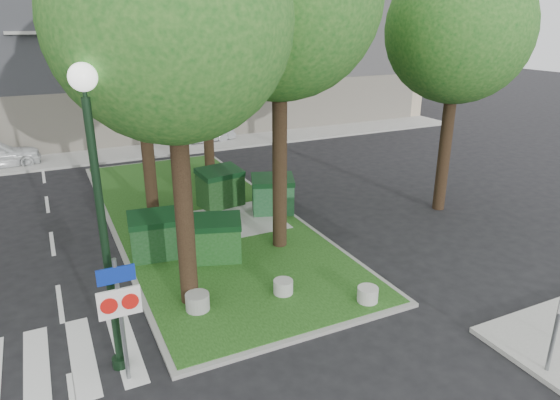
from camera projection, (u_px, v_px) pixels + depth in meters
ground at (287, 342)px, 11.23m from camera, size 120.00×120.00×0.00m
median_island at (201, 217)px, 18.17m from camera, size 6.00×16.00×0.12m
median_kerb at (201, 217)px, 18.18m from camera, size 6.30×16.30×0.10m
building_sidewalk at (133, 153)px, 26.84m from camera, size 42.00×3.00×0.12m
zebra_crossing at (104, 350)px, 10.96m from camera, size 5.00×3.00×0.01m
tree_median_mid at (137, 14)px, 16.12m from camera, size 4.80×4.80×9.99m
tree_street_right at (461, 14)px, 16.83m from camera, size 5.00×5.00×10.06m
dumpster_a at (155, 236)px, 14.82m from camera, size 1.61×1.22×1.38m
dumpster_b at (217, 239)px, 14.68m from camera, size 1.68×1.41×1.34m
dumpster_c at (220, 187)px, 18.88m from camera, size 1.79×1.40×1.50m
dumpster_d at (273, 195)px, 18.23m from camera, size 1.79×1.51×1.41m
bollard_left at (197, 302)px, 12.21m from camera, size 0.59×0.59×0.42m
bollard_right at (368, 294)px, 12.58m from camera, size 0.53×0.53×0.38m
bollard_mid at (283, 287)px, 12.95m from camera, size 0.51×0.51×0.37m
litter_bin at (221, 175)px, 21.70m from camera, size 0.38×0.38×0.67m
street_lamp at (98, 191)px, 9.13m from camera, size 0.49×0.49×6.18m
traffic_sign_pole at (119, 304)px, 9.51m from camera, size 0.81×0.09×2.70m
car_silver at (201, 132)px, 28.92m from camera, size 4.01×1.83×1.27m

